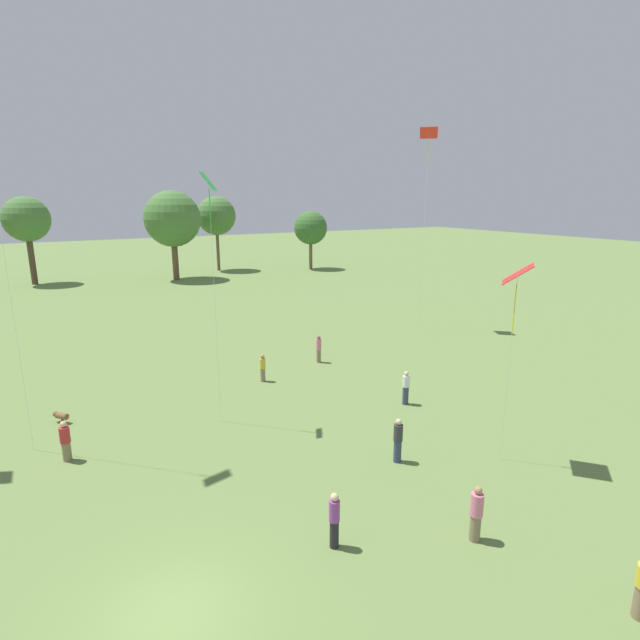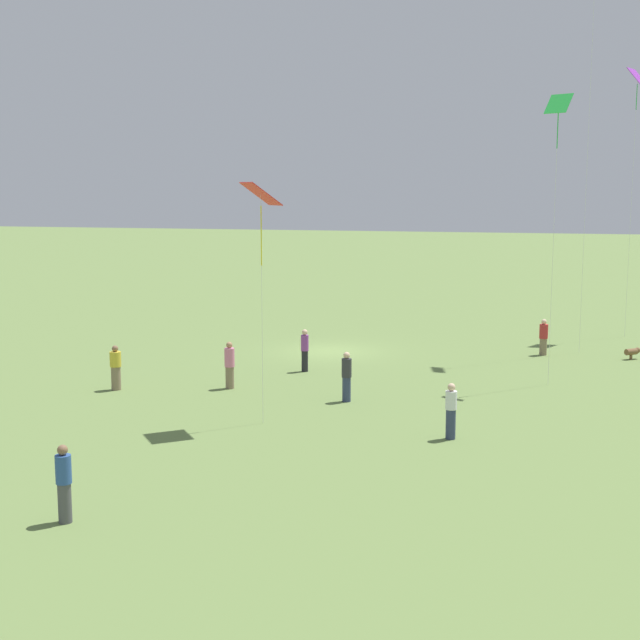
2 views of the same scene
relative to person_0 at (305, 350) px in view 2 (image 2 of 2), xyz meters
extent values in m
plane|color=olive|center=(-4.82, -0.14, -0.91)|extent=(240.00, 240.00, 0.00)
cylinder|color=#232328|center=(0.00, 0.00, -0.47)|extent=(0.34, 0.34, 0.88)
cylinder|color=purple|center=(0.00, 0.00, 0.30)|extent=(0.40, 0.40, 0.66)
sphere|color=beige|center=(0.00, 0.00, 0.75)|extent=(0.24, 0.24, 0.24)
cylinder|color=#847056|center=(3.85, -1.85, -0.49)|extent=(0.44, 0.44, 0.85)
cylinder|color=pink|center=(3.85, -1.85, 0.30)|extent=(0.51, 0.51, 0.72)
sphere|color=#A87A56|center=(3.85, -1.85, 0.78)|extent=(0.24, 0.24, 0.24)
cylinder|color=#333D5B|center=(4.71, 2.96, -0.46)|extent=(0.36, 0.36, 0.90)
cylinder|color=#333338|center=(4.71, 2.96, 0.32)|extent=(0.43, 0.43, 0.67)
sphere|color=beige|center=(4.71, 2.96, 0.78)|extent=(0.24, 0.24, 0.24)
cylinder|color=#333D5B|center=(8.57, 7.19, -0.45)|extent=(0.33, 0.33, 0.93)
cylinder|color=white|center=(8.57, 7.19, 0.30)|extent=(0.39, 0.39, 0.57)
sphere|color=beige|center=(8.57, 7.19, 0.70)|extent=(0.24, 0.24, 0.24)
cylinder|color=#4C4C51|center=(17.83, -0.43, -0.45)|extent=(0.35, 0.35, 0.93)
cylinder|color=#2D5193|center=(17.83, -0.43, 0.35)|extent=(0.41, 0.41, 0.66)
sphere|color=brown|center=(17.83, -0.43, 0.80)|extent=(0.24, 0.24, 0.24)
cylinder|color=#847056|center=(5.22, -5.94, -0.46)|extent=(0.48, 0.48, 0.90)
cylinder|color=gold|center=(5.22, -5.94, 0.27)|extent=(0.56, 0.56, 0.57)
sphere|color=brown|center=(5.22, -5.94, 0.68)|extent=(0.24, 0.24, 0.24)
cylinder|color=#847056|center=(-6.52, 9.50, -0.52)|extent=(0.42, 0.42, 0.78)
cylinder|color=#B72D2D|center=(-6.52, 9.50, 0.19)|extent=(0.50, 0.50, 0.65)
sphere|color=beige|center=(-6.52, 9.50, 0.64)|extent=(0.24, 0.24, 0.24)
cube|color=red|center=(8.35, 1.06, 6.50)|extent=(1.61, 1.58, 0.73)
cylinder|color=yellow|center=(8.35, 1.06, 5.19)|extent=(0.04, 0.04, 1.89)
cylinder|color=silver|center=(8.35, 1.06, 2.79)|extent=(0.01, 0.01, 7.41)
cube|color=green|center=(-0.11, 9.88, 9.81)|extent=(0.93, 1.07, 0.74)
cylinder|color=green|center=(-0.11, 9.88, 8.85)|extent=(0.04, 0.04, 1.38)
cylinder|color=silver|center=(-0.11, 9.88, 4.45)|extent=(0.01, 0.01, 10.72)
cylinder|color=silver|center=(-7.68, 11.11, 8.48)|extent=(0.01, 0.01, 18.78)
cube|color=purple|center=(-13.02, 13.44, 12.17)|extent=(1.36, 1.15, 0.90)
cylinder|color=green|center=(-13.02, 13.44, 11.20)|extent=(0.04, 0.04, 1.25)
cylinder|color=silver|center=(-13.02, 13.44, 5.63)|extent=(0.01, 0.01, 13.08)
cylinder|color=brown|center=(-6.48, 13.34, -0.56)|extent=(0.59, 0.62, 0.28)
sphere|color=brown|center=(-6.72, 13.62, -0.52)|extent=(0.26, 0.26, 0.26)
cylinder|color=brown|center=(-6.48, 13.34, -0.81)|extent=(0.13, 0.13, 0.21)
camera|label=1|loc=(-6.72, -10.86, 9.21)|focal=28.00mm
camera|label=2|loc=(35.05, 10.42, 6.64)|focal=50.00mm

